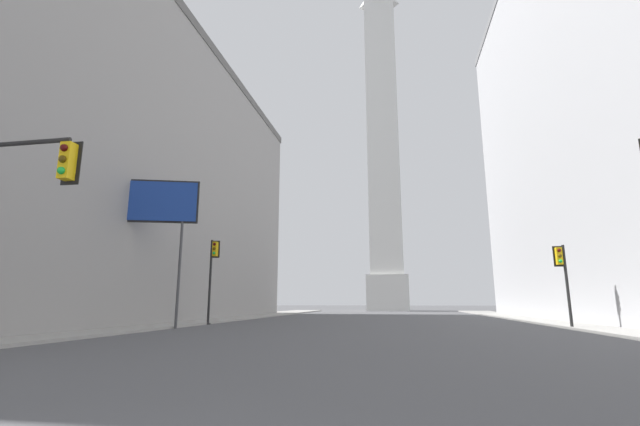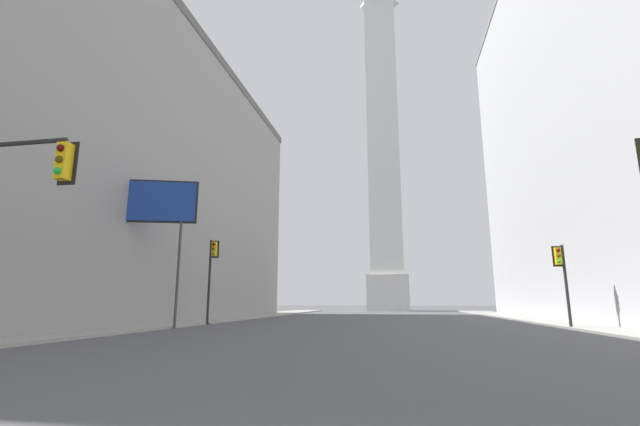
{
  "view_description": "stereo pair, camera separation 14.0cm",
  "coord_description": "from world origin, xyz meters",
  "px_view_note": "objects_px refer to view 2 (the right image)",
  "views": [
    {
      "loc": [
        1.95,
        -2.4,
        1.65
      ],
      "look_at": [
        -8.9,
        57.57,
        14.34
      ],
      "focal_mm": 24.0,
      "sensor_mm": 36.0,
      "label": 1
    },
    {
      "loc": [
        2.09,
        -2.38,
        1.65
      ],
      "look_at": [
        -8.9,
        57.57,
        14.34
      ],
      "focal_mm": 24.0,
      "sensor_mm": 36.0,
      "label": 2
    }
  ],
  "objects_px": {
    "obelisk": "(383,138)",
    "billboard_sign": "(151,206)",
    "traffic_light_mid_left": "(212,268)",
    "traffic_light_mid_right": "(562,273)"
  },
  "relations": [
    {
      "from": "billboard_sign",
      "to": "traffic_light_mid_right",
      "type": "bearing_deg",
      "value": 10.03
    },
    {
      "from": "obelisk",
      "to": "traffic_light_mid_left",
      "type": "relative_size",
      "value": 11.25
    },
    {
      "from": "traffic_light_mid_right",
      "to": "billboard_sign",
      "type": "height_order",
      "value": "billboard_sign"
    },
    {
      "from": "obelisk",
      "to": "billboard_sign",
      "type": "xyz_separation_m",
      "value": [
        -13.76,
        -57.4,
        -26.18
      ]
    },
    {
      "from": "obelisk",
      "to": "billboard_sign",
      "type": "distance_m",
      "value": 64.57
    },
    {
      "from": "traffic_light_mid_right",
      "to": "traffic_light_mid_left",
      "type": "bearing_deg",
      "value": 177.33
    },
    {
      "from": "traffic_light_mid_left",
      "to": "billboard_sign",
      "type": "height_order",
      "value": "billboard_sign"
    },
    {
      "from": "obelisk",
      "to": "traffic_light_mid_left",
      "type": "xyz_separation_m",
      "value": [
        -11.94,
        -51.66,
        -29.83
      ]
    },
    {
      "from": "traffic_light_mid_left",
      "to": "traffic_light_mid_right",
      "type": "relative_size",
      "value": 1.21
    },
    {
      "from": "traffic_light_mid_right",
      "to": "billboard_sign",
      "type": "bearing_deg",
      "value": -169.97
    }
  ]
}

